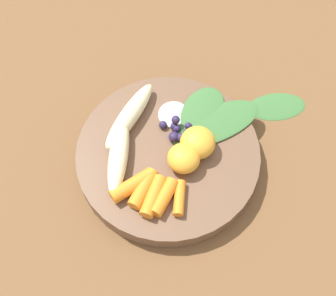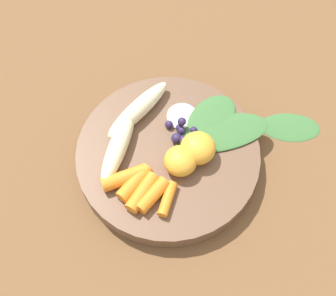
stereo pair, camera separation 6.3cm
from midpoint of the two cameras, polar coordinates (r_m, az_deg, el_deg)
ground_plane at (r=0.67m, az=-2.70°, el=-1.88°), size 2.40×2.40×0.00m
bowl at (r=0.66m, az=-2.75°, el=-1.30°), size 0.26×0.26×0.03m
banana_peeled_left at (r=0.63m, az=-8.99°, el=-1.10°), size 0.09×0.12×0.03m
banana_peeled_right at (r=0.66m, az=-7.53°, el=3.77°), size 0.12×0.09×0.03m
orange_segment_near at (r=0.63m, az=0.84°, el=0.42°), size 0.05×0.05×0.04m
orange_segment_far at (r=0.62m, az=-0.95°, el=-1.56°), size 0.05×0.05×0.03m
carrot_front at (r=0.61m, az=-7.56°, el=-5.00°), size 0.06×0.03×0.02m
carrot_mid_left at (r=0.61m, az=-6.05°, el=-5.32°), size 0.06×0.05×0.02m
carrot_mid_right at (r=0.61m, az=-4.84°, el=-6.29°), size 0.05×0.05×0.02m
carrot_rear at (r=0.60m, az=-3.52°, el=-6.39°), size 0.05×0.05×0.02m
carrot_small at (r=0.61m, az=-1.58°, el=-6.51°), size 0.04×0.05×0.01m
blueberry_pile at (r=0.65m, az=-1.48°, el=1.87°), size 0.04×0.05×0.02m
coconut_shred_patch at (r=0.67m, az=-1.99°, el=3.91°), size 0.04×0.04×0.00m
kale_leaf_left at (r=0.66m, az=3.21°, el=2.83°), size 0.14×0.06×0.01m
kale_leaf_right at (r=0.67m, az=1.59°, el=4.37°), size 0.11×0.10×0.01m
kale_leaf_stray at (r=0.73m, az=10.96°, el=4.93°), size 0.10×0.08×0.01m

